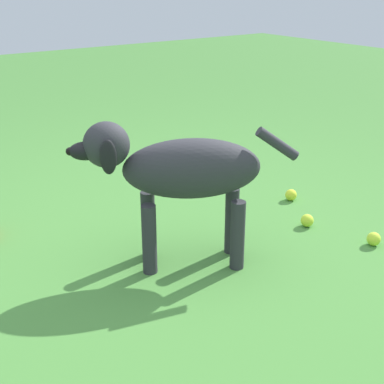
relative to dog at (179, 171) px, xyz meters
name	(u,v)px	position (x,y,z in m)	size (l,w,h in m)	color
ground	(172,258)	(0.01, -0.05, -0.44)	(14.00, 14.00, 0.00)	#478438
dog	(179,171)	(0.00, 0.00, 0.00)	(0.87, 0.54, 0.66)	#2D2D33
tennis_ball_0	(291,195)	(-0.92, -0.21, -0.40)	(0.07, 0.07, 0.07)	#CDDD30
tennis_ball_1	(374,239)	(-0.85, 0.41, -0.40)	(0.07, 0.07, 0.07)	#C1E437
tennis_ball_2	(307,220)	(-0.74, 0.08, -0.40)	(0.07, 0.07, 0.07)	#C2E234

